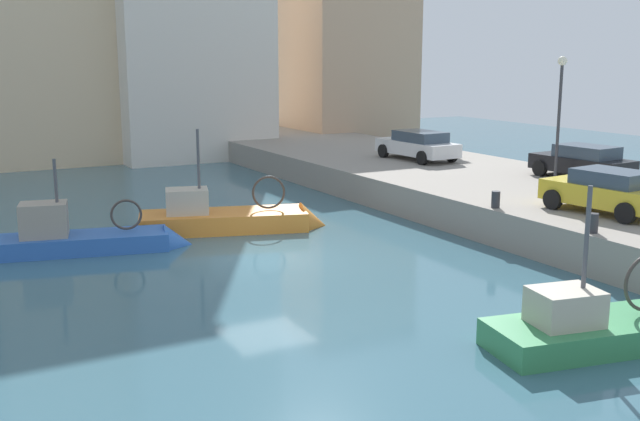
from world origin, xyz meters
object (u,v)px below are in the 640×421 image
parked_car_yellow (607,191)px  parked_car_black (583,161)px  mooring_bollard_mid (593,223)px  fishing_boat_orange (234,227)px  parked_car_white (418,145)px  quay_streetlamp (560,98)px  fishing_boat_green (610,339)px  fishing_boat_blue (86,247)px  mooring_bollard_north (496,199)px

parked_car_yellow → parked_car_black: 6.88m
parked_car_yellow → mooring_bollard_mid: (-2.46, -1.69, -0.44)m
fishing_boat_orange → parked_car_white: (11.25, 4.57, 1.80)m
parked_car_black → mooring_bollard_mid: 9.81m
quay_streetlamp → fishing_boat_green: bearing=-131.0°
quay_streetlamp → fishing_boat_orange: bearing=166.1°
fishing_boat_blue → fishing_boat_green: size_ratio=1.17×
fishing_boat_green → mooring_bollard_mid: (3.78, 3.94, 1.36)m
parked_car_yellow → parked_car_white: 13.02m
fishing_boat_orange → parked_car_white: size_ratio=1.54×
fishing_boat_blue → parked_car_black: (18.97, -2.59, 1.75)m
mooring_bollard_mid → quay_streetlamp: bearing=50.8°
parked_car_black → quay_streetlamp: size_ratio=0.86×
fishing_boat_blue → fishing_boat_green: fishing_boat_green is taller
fishing_boat_green → mooring_bollard_mid: 5.63m
parked_car_black → parked_car_yellow: bearing=-131.6°
mooring_bollard_north → parked_car_white: bearing=66.7°
mooring_bollard_mid → parked_car_white: bearing=72.7°
parked_car_yellow → mooring_bollard_north: parked_car_yellow is taller
parked_car_black → quay_streetlamp: quay_streetlamp is taller
fishing_boat_blue → parked_car_yellow: fishing_boat_blue is taller
mooring_bollard_mid → fishing_boat_blue: bearing=141.7°
parked_car_yellow → mooring_bollard_mid: 3.01m
fishing_boat_green → mooring_bollard_north: fishing_boat_green is taller
mooring_bollard_mid → quay_streetlamp: quay_streetlamp is taller
parked_car_yellow → mooring_bollard_north: (-2.46, 2.31, -0.44)m
fishing_boat_green → parked_car_yellow: size_ratio=1.42×
mooring_bollard_north → parked_car_yellow: bearing=-43.3°
parked_car_yellow → quay_streetlamp: quay_streetlamp is taller
fishing_boat_green → fishing_boat_blue: bearing=121.4°
fishing_boat_green → parked_car_yellow: fishing_boat_green is taller
parked_car_white → mooring_bollard_mid: size_ratio=8.09×
parked_car_white → mooring_bollard_north: bearing=-113.3°
fishing_boat_green → parked_car_black: size_ratio=1.36×
fishing_boat_green → parked_car_yellow: bearing=42.1°
parked_car_yellow → fishing_boat_green: bearing=-137.9°
fishing_boat_blue → parked_car_white: 17.35m
quay_streetlamp → mooring_bollard_mid: bearing=-129.2°
mooring_bollard_north → fishing_boat_blue: bearing=155.6°
fishing_boat_orange → parked_car_black: 14.21m
fishing_boat_green → parked_car_white: fishing_boat_green is taller
parked_car_white → mooring_bollard_mid: bearing=-107.3°
parked_car_black → mooring_bollard_north: size_ratio=7.57×
parked_car_yellow → parked_car_white: parked_car_yellow is taller
fishing_boat_green → parked_car_yellow: 8.59m
fishing_boat_orange → mooring_bollard_north: size_ratio=12.43×
fishing_boat_green → parked_car_black: fishing_boat_green is taller
parked_car_yellow → quay_streetlamp: size_ratio=0.83×
parked_car_white → mooring_bollard_mid: parked_car_white is taller
fishing_boat_blue → mooring_bollard_mid: fishing_boat_blue is taller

